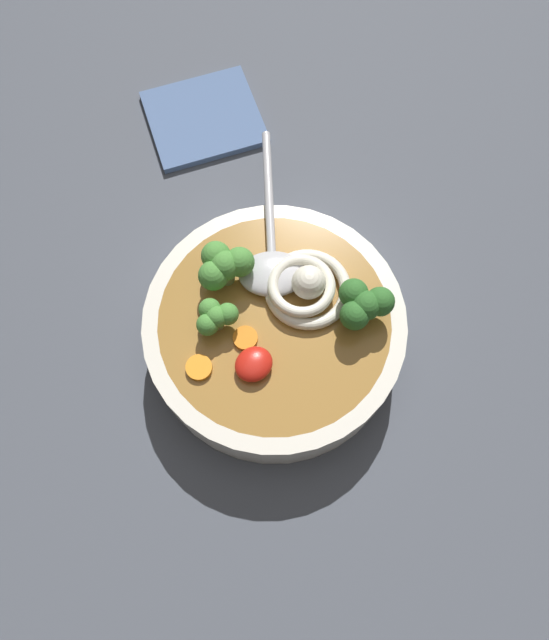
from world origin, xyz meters
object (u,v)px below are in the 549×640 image
at_px(soup_bowl, 274,331).
at_px(soup_spoon, 272,260).
at_px(noodle_pile, 306,287).
at_px(folded_napkin, 204,118).

relative_size(soup_bowl, soup_spoon, 1.47).
xyz_separation_m(soup_bowl, noodle_pile, (-0.04, -0.00, 0.04)).
height_order(noodle_pile, folded_napkin, noodle_pile).
relative_size(soup_bowl, folded_napkin, 1.92).
distance_m(soup_spoon, folded_napkin, 0.23).
xyz_separation_m(noodle_pile, soup_spoon, (0.01, -0.04, -0.00)).
bearing_deg(noodle_pile, soup_spoon, -82.16).
relative_size(noodle_pile, soup_spoon, 0.54).
height_order(soup_bowl, folded_napkin, soup_bowl).
height_order(soup_bowl, noodle_pile, noodle_pile).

